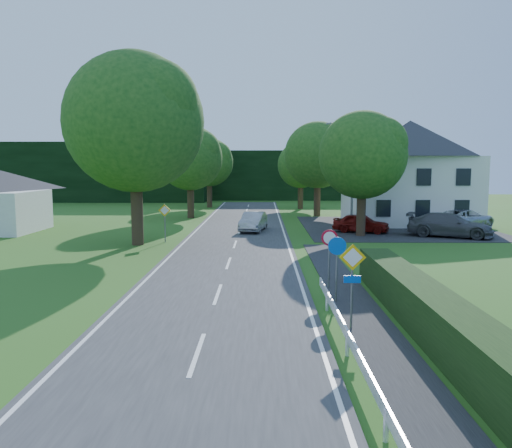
{
  "coord_description": "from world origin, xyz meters",
  "views": [
    {
      "loc": [
        1.67,
        -6.31,
        4.83
      ],
      "look_at": [
        1.36,
        18.49,
        1.94
      ],
      "focal_mm": 35.0,
      "sensor_mm": 36.0,
      "label": 1
    }
  ],
  "objects_px": {
    "moving_car": "(253,222)",
    "parked_car_red": "(361,223)",
    "parked_car_silver_a": "(384,217)",
    "parked_car_grey": "(450,225)",
    "parked_car_silver_b": "(464,219)",
    "motorcycle": "(264,223)",
    "streetlight": "(351,171)",
    "parasol": "(364,212)"
  },
  "relations": [
    {
      "from": "motorcycle",
      "to": "parked_car_silver_b",
      "type": "relative_size",
      "value": 0.33
    },
    {
      "from": "parked_car_silver_a",
      "to": "parked_car_silver_b",
      "type": "relative_size",
      "value": 0.86
    },
    {
      "from": "parked_car_silver_a",
      "to": "parked_car_grey",
      "type": "height_order",
      "value": "parked_car_grey"
    },
    {
      "from": "motorcycle",
      "to": "parked_car_silver_b",
      "type": "distance_m",
      "value": 15.51
    },
    {
      "from": "moving_car",
      "to": "parasol",
      "type": "distance_m",
      "value": 10.22
    },
    {
      "from": "moving_car",
      "to": "parked_car_grey",
      "type": "xyz_separation_m",
      "value": [
        13.41,
        -2.87,
        0.11
      ]
    },
    {
      "from": "parked_car_grey",
      "to": "parked_car_silver_b",
      "type": "relative_size",
      "value": 1.04
    },
    {
      "from": "parked_car_red",
      "to": "parked_car_grey",
      "type": "relative_size",
      "value": 0.72
    },
    {
      "from": "parked_car_silver_a",
      "to": "parked_car_grey",
      "type": "distance_m",
      "value": 6.79
    },
    {
      "from": "parked_car_grey",
      "to": "streetlight",
      "type": "bearing_deg",
      "value": 92.61
    },
    {
      "from": "parked_car_grey",
      "to": "parasol",
      "type": "height_order",
      "value": "parasol"
    },
    {
      "from": "moving_car",
      "to": "parked_car_silver_a",
      "type": "xyz_separation_m",
      "value": [
        10.44,
        3.24,
        0.06
      ]
    },
    {
      "from": "streetlight",
      "to": "parked_car_grey",
      "type": "xyz_separation_m",
      "value": [
        6.36,
        -2.52,
        -3.62
      ]
    },
    {
      "from": "parasol",
      "to": "parked_car_grey",
      "type": "bearing_deg",
      "value": -60.16
    },
    {
      "from": "parked_car_silver_a",
      "to": "parked_car_grey",
      "type": "relative_size",
      "value": 0.83
    },
    {
      "from": "parked_car_red",
      "to": "parked_car_silver_a",
      "type": "bearing_deg",
      "value": -12.49
    },
    {
      "from": "motorcycle",
      "to": "parasol",
      "type": "distance_m",
      "value": 9.1
    },
    {
      "from": "moving_car",
      "to": "parasol",
      "type": "bearing_deg",
      "value": 36.33
    },
    {
      "from": "moving_car",
      "to": "parked_car_red",
      "type": "relative_size",
      "value": 1.06
    },
    {
      "from": "parked_car_grey",
      "to": "parked_car_silver_b",
      "type": "bearing_deg",
      "value": -7.1
    },
    {
      "from": "parked_car_silver_a",
      "to": "parked_car_grey",
      "type": "xyz_separation_m",
      "value": [
        2.97,
        -6.11,
        0.05
      ]
    },
    {
      "from": "moving_car",
      "to": "motorcycle",
      "type": "xyz_separation_m",
      "value": [
        0.79,
        0.99,
        -0.24
      ]
    },
    {
      "from": "parked_car_red",
      "to": "parked_car_silver_a",
      "type": "distance_m",
      "value": 4.71
    },
    {
      "from": "streetlight",
      "to": "parked_car_silver_b",
      "type": "height_order",
      "value": "streetlight"
    },
    {
      "from": "moving_car",
      "to": "parked_car_silver_a",
      "type": "distance_m",
      "value": 10.94
    },
    {
      "from": "parked_car_silver_b",
      "to": "motorcycle",
      "type": "bearing_deg",
      "value": 59.73
    },
    {
      "from": "parked_car_silver_b",
      "to": "moving_car",
      "type": "bearing_deg",
      "value": 63.05
    },
    {
      "from": "streetlight",
      "to": "parasol",
      "type": "xyz_separation_m",
      "value": [
        2.05,
        5.0,
        -3.47
      ]
    },
    {
      "from": "streetlight",
      "to": "parked_car_silver_b",
      "type": "relative_size",
      "value": 1.49
    },
    {
      "from": "motorcycle",
      "to": "streetlight",
      "type": "bearing_deg",
      "value": 4.7
    },
    {
      "from": "motorcycle",
      "to": "parked_car_silver_b",
      "type": "height_order",
      "value": "parked_car_silver_b"
    },
    {
      "from": "parked_car_silver_a",
      "to": "parked_car_silver_b",
      "type": "distance_m",
      "value": 6.0
    },
    {
      "from": "parked_car_silver_a",
      "to": "parked_car_red",
      "type": "bearing_deg",
      "value": 151.2
    },
    {
      "from": "parked_car_grey",
      "to": "motorcycle",
      "type": "bearing_deg",
      "value": 97.19
    },
    {
      "from": "moving_car",
      "to": "parked_car_grey",
      "type": "height_order",
      "value": "parked_car_grey"
    },
    {
      "from": "streetlight",
      "to": "parked_car_silver_b",
      "type": "xyz_separation_m",
      "value": [
        9.23,
        2.19,
        -3.68
      ]
    },
    {
      "from": "parked_car_silver_b",
      "to": "parasol",
      "type": "relative_size",
      "value": 2.51
    },
    {
      "from": "parked_car_red",
      "to": "parked_car_silver_b",
      "type": "bearing_deg",
      "value": -52.18
    },
    {
      "from": "moving_car",
      "to": "parasol",
      "type": "relative_size",
      "value": 1.99
    },
    {
      "from": "streetlight",
      "to": "motorcycle",
      "type": "height_order",
      "value": "streetlight"
    },
    {
      "from": "streetlight",
      "to": "parked_car_silver_b",
      "type": "bearing_deg",
      "value": 13.37
    },
    {
      "from": "moving_car",
      "to": "parked_car_red",
      "type": "xyz_separation_m",
      "value": [
        7.83,
        -0.68,
        -0.02
      ]
    }
  ]
}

